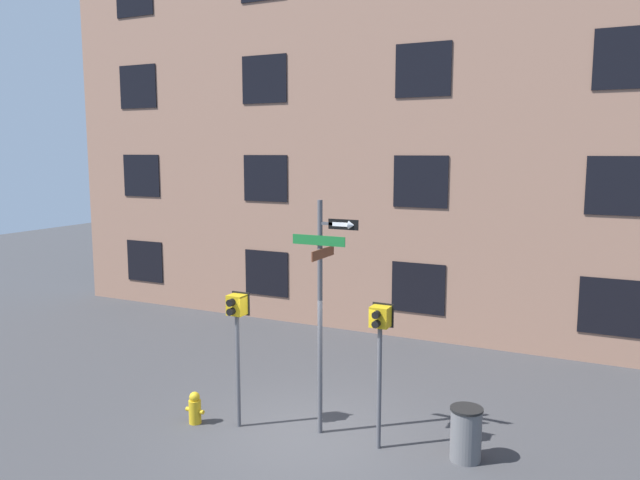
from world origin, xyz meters
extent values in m
plane|color=#38383A|center=(0.00, 0.00, 0.00)|extent=(60.00, 60.00, 0.00)
cube|color=#936B56|center=(0.00, 6.86, 7.24)|extent=(24.00, 0.60, 14.47)
cube|color=black|center=(-9.60, 6.54, 1.45)|extent=(1.50, 0.03, 1.38)
cube|color=black|center=(-4.80, 6.54, 1.45)|extent=(1.50, 0.03, 1.38)
cube|color=black|center=(0.00, 6.54, 1.45)|extent=(1.50, 0.03, 1.38)
cube|color=black|center=(4.80, 6.54, 1.45)|extent=(1.50, 0.03, 1.38)
cube|color=black|center=(-9.60, 6.54, 4.34)|extent=(1.50, 0.03, 1.38)
cube|color=black|center=(-4.80, 6.54, 4.34)|extent=(1.50, 0.03, 1.38)
cube|color=black|center=(0.00, 6.54, 4.34)|extent=(1.50, 0.03, 1.38)
cube|color=black|center=(4.80, 6.54, 4.34)|extent=(1.50, 0.03, 1.38)
cube|color=black|center=(-9.60, 6.54, 7.24)|extent=(1.50, 0.03, 1.38)
cube|color=black|center=(-4.80, 6.54, 7.24)|extent=(1.50, 0.03, 1.38)
cube|color=black|center=(0.00, 6.54, 7.24)|extent=(1.50, 0.03, 1.38)
cube|color=black|center=(4.80, 6.54, 7.24)|extent=(1.50, 0.03, 1.38)
cylinder|color=#4C4C51|center=(0.12, 0.21, 2.15)|extent=(0.09, 0.09, 4.30)
cube|color=#4C4C51|center=(0.34, 0.21, 3.89)|extent=(0.45, 0.05, 0.05)
cube|color=#196B2D|center=(0.12, 0.15, 3.59)|extent=(1.02, 0.02, 0.17)
cube|color=brown|center=(0.18, 0.21, 3.35)|extent=(0.02, 0.87, 0.17)
cube|color=black|center=(0.57, 0.19, 3.89)|extent=(0.56, 0.02, 0.18)
cube|color=white|center=(0.53, 0.18, 3.89)|extent=(0.32, 0.01, 0.07)
cone|color=white|center=(0.73, 0.18, 3.89)|extent=(0.10, 0.14, 0.14)
cylinder|color=#4C4C51|center=(-1.37, -0.22, 1.08)|extent=(0.08, 0.08, 2.16)
cube|color=gold|center=(-1.37, -0.22, 2.35)|extent=(0.31, 0.26, 0.37)
cube|color=black|center=(-1.37, -0.08, 2.35)|extent=(0.37, 0.02, 0.43)
cylinder|color=black|center=(-1.37, -0.41, 2.43)|extent=(0.13, 0.12, 0.13)
cylinder|color=black|center=(-1.37, -0.41, 2.26)|extent=(0.13, 0.12, 0.13)
cylinder|color=silver|center=(-1.37, -0.36, 2.43)|extent=(0.10, 0.01, 0.10)
cylinder|color=#4C4C51|center=(1.30, 0.11, 1.09)|extent=(0.08, 0.08, 2.18)
cube|color=gold|center=(1.30, 0.11, 2.36)|extent=(0.32, 0.26, 0.35)
cube|color=black|center=(1.30, 0.25, 2.36)|extent=(0.38, 0.02, 0.41)
cylinder|color=black|center=(1.30, -0.08, 2.44)|extent=(0.12, 0.12, 0.12)
cylinder|color=black|center=(1.30, -0.08, 2.28)|extent=(0.12, 0.12, 0.12)
cylinder|color=#EA4C14|center=(1.30, -0.02, 2.44)|extent=(0.10, 0.01, 0.10)
cylinder|color=gold|center=(-2.20, -0.48, 0.23)|extent=(0.23, 0.23, 0.46)
sphere|color=gold|center=(-2.20, -0.48, 0.52)|extent=(0.20, 0.20, 0.20)
cylinder|color=gold|center=(-2.36, -0.48, 0.25)|extent=(0.08, 0.08, 0.08)
cylinder|color=gold|center=(-2.04, -0.48, 0.25)|extent=(0.08, 0.08, 0.08)
cylinder|color=#59595B|center=(2.76, 0.35, 0.44)|extent=(0.52, 0.52, 0.87)
cylinder|color=black|center=(2.76, 0.35, 0.89)|extent=(0.55, 0.55, 0.04)
camera|label=1|loc=(4.89, -9.57, 5.13)|focal=35.00mm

